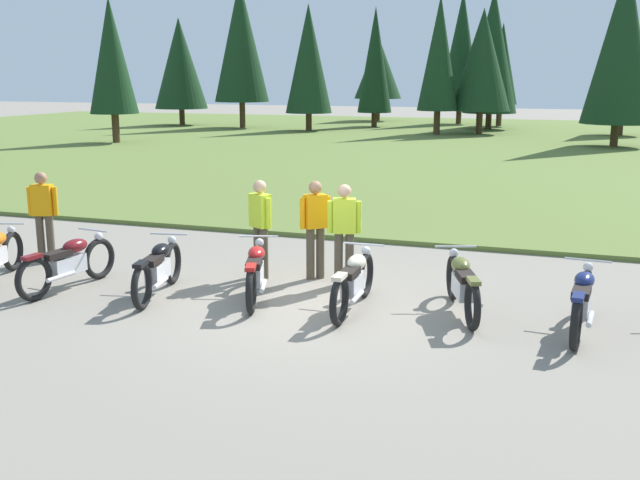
{
  "coord_description": "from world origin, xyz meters",
  "views": [
    {
      "loc": [
        3.56,
        -9.82,
        3.37
      ],
      "look_at": [
        0.0,
        0.6,
        0.9
      ],
      "focal_mm": 41.33,
      "sensor_mm": 36.0,
      "label": 1
    }
  ],
  "objects_px": {
    "rider_near_row_end": "(43,211)",
    "rider_with_back_turned": "(315,224)",
    "motorcycle_maroon": "(69,263)",
    "rider_checking_bike": "(344,229)",
    "rider_in_hivis_vest": "(260,223)",
    "motorcycle_olive": "(462,284)",
    "motorcycle_black": "(158,268)",
    "motorcycle_red": "(256,271)",
    "motorcycle_cream": "(354,281)",
    "motorcycle_navy": "(582,301)"
  },
  "relations": [
    {
      "from": "motorcycle_navy",
      "to": "rider_in_hivis_vest",
      "type": "distance_m",
      "value": 5.29
    },
    {
      "from": "rider_in_hivis_vest",
      "to": "rider_near_row_end",
      "type": "bearing_deg",
      "value": -175.89
    },
    {
      "from": "rider_in_hivis_vest",
      "to": "motorcycle_cream",
      "type": "bearing_deg",
      "value": -31.16
    },
    {
      "from": "motorcycle_maroon",
      "to": "motorcycle_olive",
      "type": "height_order",
      "value": "same"
    },
    {
      "from": "motorcycle_cream",
      "to": "rider_checking_bike",
      "type": "xyz_separation_m",
      "value": [
        -0.51,
        1.2,
        0.51
      ]
    },
    {
      "from": "motorcycle_black",
      "to": "rider_with_back_turned",
      "type": "xyz_separation_m",
      "value": [
        1.99,
        1.72,
        0.51
      ]
    },
    {
      "from": "rider_with_back_turned",
      "to": "rider_in_hivis_vest",
      "type": "bearing_deg",
      "value": -165.52
    },
    {
      "from": "rider_near_row_end",
      "to": "rider_with_back_turned",
      "type": "bearing_deg",
      "value": 5.99
    },
    {
      "from": "motorcycle_cream",
      "to": "motorcycle_navy",
      "type": "relative_size",
      "value": 1.0
    },
    {
      "from": "motorcycle_olive",
      "to": "rider_with_back_turned",
      "type": "bearing_deg",
      "value": 157.37
    },
    {
      "from": "motorcycle_maroon",
      "to": "rider_with_back_turned",
      "type": "distance_m",
      "value": 4.03
    },
    {
      "from": "motorcycle_olive",
      "to": "rider_in_hivis_vest",
      "type": "height_order",
      "value": "rider_in_hivis_vest"
    },
    {
      "from": "motorcycle_red",
      "to": "motorcycle_olive",
      "type": "bearing_deg",
      "value": 5.59
    },
    {
      "from": "rider_checking_bike",
      "to": "rider_with_back_turned",
      "type": "relative_size",
      "value": 1.0
    },
    {
      "from": "motorcycle_navy",
      "to": "rider_near_row_end",
      "type": "xyz_separation_m",
      "value": [
        -9.3,
        0.84,
        0.51
      ]
    },
    {
      "from": "motorcycle_maroon",
      "to": "motorcycle_red",
      "type": "bearing_deg",
      "value": 8.85
    },
    {
      "from": "motorcycle_maroon",
      "to": "rider_checking_bike",
      "type": "distance_m",
      "value": 4.46
    },
    {
      "from": "motorcycle_cream",
      "to": "rider_with_back_turned",
      "type": "height_order",
      "value": "rider_with_back_turned"
    },
    {
      "from": "rider_checking_bike",
      "to": "motorcycle_maroon",
      "type": "bearing_deg",
      "value": -158.31
    },
    {
      "from": "motorcycle_cream",
      "to": "rider_near_row_end",
      "type": "relative_size",
      "value": 1.26
    },
    {
      "from": "motorcycle_cream",
      "to": "motorcycle_red",
      "type": "bearing_deg",
      "value": 178.59
    },
    {
      "from": "motorcycle_maroon",
      "to": "rider_near_row_end",
      "type": "xyz_separation_m",
      "value": [
        -1.52,
        1.34,
        0.51
      ]
    },
    {
      "from": "rider_in_hivis_vest",
      "to": "rider_with_back_turned",
      "type": "xyz_separation_m",
      "value": [
        0.9,
        0.23,
        0.0
      ]
    },
    {
      "from": "rider_near_row_end",
      "to": "motorcycle_navy",
      "type": "bearing_deg",
      "value": -5.19
    },
    {
      "from": "motorcycle_cream",
      "to": "rider_in_hivis_vest",
      "type": "xyz_separation_m",
      "value": [
        -1.99,
        1.2,
        0.51
      ]
    },
    {
      "from": "motorcycle_red",
      "to": "motorcycle_black",
      "type": "bearing_deg",
      "value": -167.76
    },
    {
      "from": "motorcycle_black",
      "to": "rider_in_hivis_vest",
      "type": "distance_m",
      "value": 1.92
    },
    {
      "from": "motorcycle_cream",
      "to": "rider_checking_bike",
      "type": "distance_m",
      "value": 1.4
    },
    {
      "from": "motorcycle_black",
      "to": "rider_checking_bike",
      "type": "relative_size",
      "value": 1.24
    },
    {
      "from": "rider_in_hivis_vest",
      "to": "motorcycle_navy",
      "type": "bearing_deg",
      "value": -12.55
    },
    {
      "from": "motorcycle_navy",
      "to": "rider_checking_bike",
      "type": "bearing_deg",
      "value": 162.68
    },
    {
      "from": "motorcycle_red",
      "to": "rider_near_row_end",
      "type": "relative_size",
      "value": 1.21
    },
    {
      "from": "motorcycle_maroon",
      "to": "motorcycle_olive",
      "type": "distance_m",
      "value": 6.2
    },
    {
      "from": "rider_checking_bike",
      "to": "rider_in_hivis_vest",
      "type": "height_order",
      "value": "same"
    },
    {
      "from": "motorcycle_black",
      "to": "motorcycle_navy",
      "type": "distance_m",
      "value": 6.24
    },
    {
      "from": "motorcycle_cream",
      "to": "motorcycle_navy",
      "type": "xyz_separation_m",
      "value": [
        3.15,
        0.06,
        0.0
      ]
    },
    {
      "from": "motorcycle_black",
      "to": "motorcycle_olive",
      "type": "height_order",
      "value": "same"
    },
    {
      "from": "motorcycle_olive",
      "to": "rider_checking_bike",
      "type": "xyz_separation_m",
      "value": [
        -2.04,
        0.86,
        0.51
      ]
    },
    {
      "from": "rider_checking_bike",
      "to": "rider_in_hivis_vest",
      "type": "xyz_separation_m",
      "value": [
        -1.47,
        0.0,
        0.0
      ]
    },
    {
      "from": "motorcycle_red",
      "to": "rider_checking_bike",
      "type": "bearing_deg",
      "value": 47.68
    },
    {
      "from": "motorcycle_red",
      "to": "motorcycle_navy",
      "type": "relative_size",
      "value": 0.96
    },
    {
      "from": "motorcycle_black",
      "to": "rider_in_hivis_vest",
      "type": "xyz_separation_m",
      "value": [
        1.09,
        1.49,
        0.51
      ]
    },
    {
      "from": "rider_checking_bike",
      "to": "motorcycle_olive",
      "type": "bearing_deg",
      "value": -22.8
    },
    {
      "from": "motorcycle_maroon",
      "to": "motorcycle_olive",
      "type": "bearing_deg",
      "value": 7.22
    },
    {
      "from": "motorcycle_olive",
      "to": "rider_checking_bike",
      "type": "distance_m",
      "value": 2.27
    },
    {
      "from": "motorcycle_black",
      "to": "rider_near_row_end",
      "type": "relative_size",
      "value": 1.24
    },
    {
      "from": "rider_near_row_end",
      "to": "rider_with_back_turned",
      "type": "distance_m",
      "value": 5.09
    },
    {
      "from": "motorcycle_red",
      "to": "motorcycle_navy",
      "type": "height_order",
      "value": "same"
    },
    {
      "from": "motorcycle_maroon",
      "to": "rider_checking_bike",
      "type": "relative_size",
      "value": 1.25
    },
    {
      "from": "motorcycle_olive",
      "to": "rider_near_row_end",
      "type": "relative_size",
      "value": 1.21
    }
  ]
}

